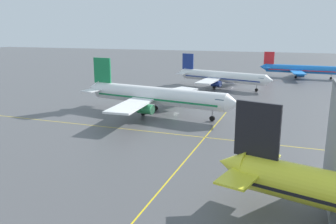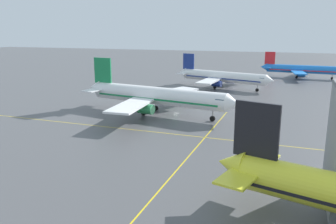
# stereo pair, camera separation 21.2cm
# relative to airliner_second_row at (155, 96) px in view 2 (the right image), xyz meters

# --- Properties ---
(airliner_second_row) EXTENTS (39.78, 33.97, 12.38)m
(airliner_second_row) POSITION_rel_airliner_second_row_xyz_m (0.00, 0.00, 0.00)
(airliner_second_row) COLOR white
(airliner_second_row) RESTS_ON ground
(airliner_third_row) EXTENTS (34.63, 29.52, 10.93)m
(airliner_third_row) POSITION_rel_airliner_second_row_xyz_m (7.05, 42.00, -0.49)
(airliner_third_row) COLOR white
(airliner_third_row) RESTS_ON ground
(airliner_far_left_stand) EXTENTS (32.88, 28.29, 10.22)m
(airliner_far_left_stand) POSITION_rel_airliner_second_row_xyz_m (32.26, 77.70, -0.74)
(airliner_far_left_stand) COLOR blue
(airliner_far_left_stand) RESTS_ON ground
(taxiway_markings) EXTENTS (161.81, 88.27, 0.01)m
(taxiway_markings) POSITION_rel_airliner_second_row_xyz_m (15.38, -33.98, -4.22)
(taxiway_markings) COLOR yellow
(taxiway_markings) RESTS_ON ground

